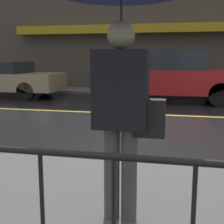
% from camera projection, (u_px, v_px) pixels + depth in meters
% --- Properties ---
extents(sidewalk_far, '(28.00, 1.76, 0.11)m').
position_uv_depth(sidewalk_far, '(213.00, 93.00, 12.09)').
color(sidewalk_far, '#60605E').
rests_on(sidewalk_far, ground_plane).
extents(building_storefront, '(28.00, 0.85, 5.87)m').
position_uv_depth(building_storefront, '(214.00, 20.00, 12.56)').
color(building_storefront, '#4C4238').
rests_on(building_storefront, ground_plane).
extents(pedestrian, '(0.94, 0.94, 2.02)m').
position_uv_depth(pedestrian, '(122.00, 30.00, 2.38)').
color(pedestrian, '#4C4742').
rests_on(pedestrian, sidewalk_near).
extents(car_red, '(4.76, 1.93, 1.65)m').
position_uv_depth(car_red, '(170.00, 76.00, 10.21)').
color(car_red, maroon).
rests_on(car_red, ground_plane).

